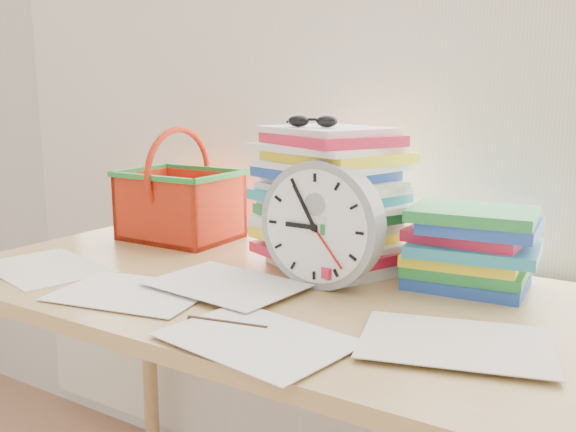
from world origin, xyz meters
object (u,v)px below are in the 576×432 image
Objects in this scene: desk at (269,320)px; paper_stack at (331,199)px; book_stack at (473,247)px; clock at (322,225)px; basket at (180,185)px.

desk is 0.29m from paper_stack.
desk is 0.43m from book_stack.
book_stack is (0.25, 0.16, -0.05)m from clock.
clock is 0.55m from basket.
clock is 0.88× the size of basket.
paper_stack is 1.09× the size of basket.
clock is 0.94× the size of book_stack.
book_stack is at bearing 31.35° from desk.
desk is 0.23m from clock.
paper_stack is 0.47m from basket.
basket is (-0.43, 0.22, 0.22)m from desk.
desk is 0.53m from basket.
basket is (-0.77, 0.01, 0.06)m from book_stack.
paper_stack is at bearing -5.26° from basket.
basket is at bearing 179.55° from book_stack.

